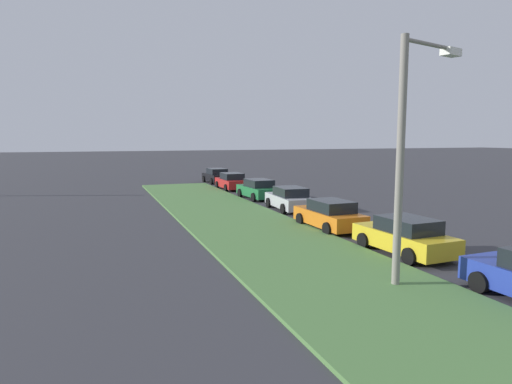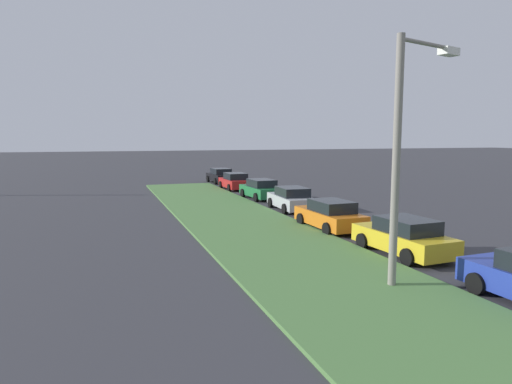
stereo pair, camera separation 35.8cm
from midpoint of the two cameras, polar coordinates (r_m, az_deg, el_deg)
grass_median at (r=15.10m, az=9.87°, el=-10.46°), size 60.00×6.00×0.12m
parked_car_yellow at (r=18.44m, az=18.85°, el=-5.42°), size 4.39×2.20×1.47m
parked_car_orange at (r=22.54m, az=9.88°, el=-2.93°), size 4.36×2.13×1.47m
parked_car_silver at (r=28.09m, az=4.90°, el=-0.89°), size 4.38×2.18×1.47m
parked_car_green at (r=33.18m, az=0.92°, el=0.35°), size 4.39×2.20×1.47m
parked_car_red at (r=39.12m, az=-2.44°, el=1.36°), size 4.32×2.06×1.47m
parked_car_black at (r=44.89m, az=-4.33°, el=2.08°), size 4.38×2.17×1.47m
streetlight at (r=14.09m, az=19.12°, el=5.90°), size 1.06×2.81×7.50m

